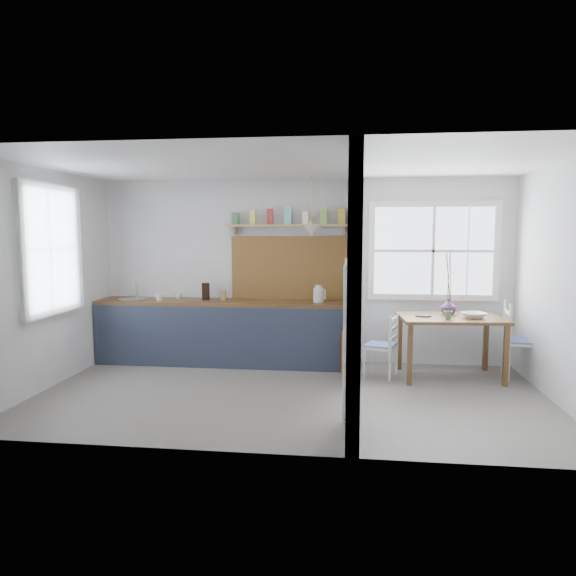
# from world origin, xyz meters

# --- Properties ---
(floor) EXTENTS (5.80, 3.20, 0.01)m
(floor) POSITION_xyz_m (0.00, 0.00, 0.00)
(floor) COLOR slate
(floor) RESTS_ON ground
(ceiling) EXTENTS (5.80, 3.20, 0.01)m
(ceiling) POSITION_xyz_m (0.00, 0.00, 2.60)
(ceiling) COLOR silver
(ceiling) RESTS_ON walls
(walls) EXTENTS (5.81, 3.21, 2.60)m
(walls) POSITION_xyz_m (0.00, 0.00, 1.30)
(walls) COLOR silver
(walls) RESTS_ON floor
(partition) EXTENTS (0.12, 3.20, 2.60)m
(partition) POSITION_xyz_m (0.70, 0.06, 1.45)
(partition) COLOR silver
(partition) RESTS_ON floor
(kitchen_window) EXTENTS (0.10, 1.16, 1.50)m
(kitchen_window) POSITION_xyz_m (-2.87, 0.00, 1.65)
(kitchen_window) COLOR white
(kitchen_window) RESTS_ON walls
(nook_window) EXTENTS (1.76, 0.10, 1.30)m
(nook_window) POSITION_xyz_m (1.80, 1.56, 1.60)
(nook_window) COLOR white
(nook_window) RESTS_ON walls
(counter) EXTENTS (3.50, 0.60, 0.90)m
(counter) POSITION_xyz_m (-1.13, 1.33, 0.46)
(counter) COLOR brown
(counter) RESTS_ON floor
(sink) EXTENTS (0.40, 0.40, 0.02)m
(sink) POSITION_xyz_m (-2.43, 1.30, 0.89)
(sink) COLOR #A9AFB8
(sink) RESTS_ON counter
(backsplash) EXTENTS (1.65, 0.03, 0.90)m
(backsplash) POSITION_xyz_m (-0.20, 1.58, 1.35)
(backsplash) COLOR olive
(backsplash) RESTS_ON walls
(shelf) EXTENTS (1.75, 0.20, 0.21)m
(shelf) POSITION_xyz_m (-0.20, 1.49, 2.00)
(shelf) COLOR tan
(shelf) RESTS_ON walls
(pendant_lamp) EXTENTS (0.26, 0.26, 0.16)m
(pendant_lamp) POSITION_xyz_m (0.15, 1.15, 1.88)
(pendant_lamp) COLOR white
(pendant_lamp) RESTS_ON ceiling
(utensil_rail) EXTENTS (0.02, 0.50, 0.02)m
(utensil_rail) POSITION_xyz_m (0.61, 0.90, 1.45)
(utensil_rail) COLOR #A9AFB8
(utensil_rail) RESTS_ON partition
(dining_table) EXTENTS (1.32, 0.93, 0.79)m
(dining_table) POSITION_xyz_m (1.95, 0.94, 0.40)
(dining_table) COLOR brown
(dining_table) RESTS_ON floor
(chair_left) EXTENTS (0.48, 0.48, 0.82)m
(chair_left) POSITION_xyz_m (1.07, 0.91, 0.41)
(chair_left) COLOR silver
(chair_left) RESTS_ON floor
(chair_right) EXTENTS (0.50, 0.50, 0.98)m
(chair_right) POSITION_xyz_m (2.87, 1.02, 0.49)
(chair_right) COLOR silver
(chair_right) RESTS_ON floor
(kettle) EXTENTS (0.23, 0.20, 0.24)m
(kettle) POSITION_xyz_m (0.24, 1.29, 1.02)
(kettle) COLOR silver
(kettle) RESTS_ON counter
(mug_a) EXTENTS (0.13, 0.13, 0.10)m
(mug_a) POSITION_xyz_m (-1.98, 1.15, 0.95)
(mug_a) COLOR white
(mug_a) RESTS_ON counter
(mug_b) EXTENTS (0.14, 0.14, 0.09)m
(mug_b) POSITION_xyz_m (-1.79, 1.41, 0.94)
(mug_b) COLOR silver
(mug_b) RESTS_ON counter
(knife_block) EXTENTS (0.15, 0.17, 0.23)m
(knife_block) POSITION_xyz_m (-1.37, 1.38, 1.02)
(knife_block) COLOR black
(knife_block) RESTS_ON counter
(jar) EXTENTS (0.10, 0.10, 0.14)m
(jar) POSITION_xyz_m (-1.11, 1.35, 0.97)
(jar) COLOR olive
(jar) RESTS_ON counter
(towel_magenta) EXTENTS (0.02, 0.03, 0.58)m
(towel_magenta) POSITION_xyz_m (0.58, 0.98, 0.28)
(towel_magenta) COLOR #AD346F
(towel_magenta) RESTS_ON counter
(towel_orange) EXTENTS (0.02, 0.03, 0.56)m
(towel_orange) POSITION_xyz_m (0.58, 0.94, 0.25)
(towel_orange) COLOR #C96B05
(towel_orange) RESTS_ON counter
(bowl) EXTENTS (0.36, 0.36, 0.07)m
(bowl) POSITION_xyz_m (2.20, 0.86, 0.83)
(bowl) COLOR white
(bowl) RESTS_ON dining_table
(table_cup) EXTENTS (0.12, 0.12, 0.10)m
(table_cup) POSITION_xyz_m (1.87, 0.75, 0.84)
(table_cup) COLOR #588352
(table_cup) RESTS_ON dining_table
(plate) EXTENTS (0.25, 0.25, 0.02)m
(plate) POSITION_xyz_m (1.60, 0.92, 0.80)
(plate) COLOR #2B2726
(plate) RESTS_ON dining_table
(vase) EXTENTS (0.26, 0.26, 0.21)m
(vase) POSITION_xyz_m (1.94, 1.11, 0.90)
(vase) COLOR #3C284A
(vase) RESTS_ON dining_table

